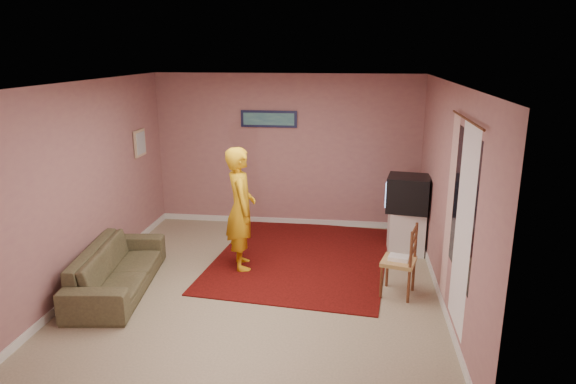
# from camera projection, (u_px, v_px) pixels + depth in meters

# --- Properties ---
(ground) EXTENTS (5.00, 5.00, 0.00)m
(ground) POSITION_uv_depth(u_px,v_px,m) (262.00, 286.00, 6.68)
(ground) COLOR tan
(ground) RESTS_ON ground
(wall_back) EXTENTS (4.50, 0.02, 2.60)m
(wall_back) POSITION_uv_depth(u_px,v_px,m) (287.00, 151.00, 8.72)
(wall_back) COLOR #A06F69
(wall_back) RESTS_ON ground
(wall_front) EXTENTS (4.50, 0.02, 2.60)m
(wall_front) POSITION_uv_depth(u_px,v_px,m) (202.00, 274.00, 3.95)
(wall_front) COLOR #A06F69
(wall_front) RESTS_ON ground
(wall_left) EXTENTS (0.02, 5.00, 2.60)m
(wall_left) POSITION_uv_depth(u_px,v_px,m) (89.00, 184.00, 6.62)
(wall_left) COLOR #A06F69
(wall_left) RESTS_ON ground
(wall_right) EXTENTS (0.02, 5.00, 2.60)m
(wall_right) POSITION_uv_depth(u_px,v_px,m) (448.00, 196.00, 6.06)
(wall_right) COLOR #A06F69
(wall_right) RESTS_ON ground
(ceiling) EXTENTS (4.50, 5.00, 0.02)m
(ceiling) POSITION_uv_depth(u_px,v_px,m) (259.00, 82.00, 5.99)
(ceiling) COLOR silver
(ceiling) RESTS_ON wall_back
(baseboard_back) EXTENTS (4.50, 0.02, 0.10)m
(baseboard_back) POSITION_uv_depth(u_px,v_px,m) (287.00, 221.00, 9.05)
(baseboard_back) COLOR silver
(baseboard_back) RESTS_ON ground
(baseboard_left) EXTENTS (0.02, 5.00, 0.10)m
(baseboard_left) POSITION_uv_depth(u_px,v_px,m) (99.00, 273.00, 6.95)
(baseboard_left) COLOR silver
(baseboard_left) RESTS_ON ground
(baseboard_right) EXTENTS (0.02, 5.00, 0.10)m
(baseboard_right) POSITION_uv_depth(u_px,v_px,m) (439.00, 292.00, 6.39)
(baseboard_right) COLOR silver
(baseboard_right) RESTS_ON ground
(window) EXTENTS (0.01, 1.10, 1.50)m
(window) POSITION_uv_depth(u_px,v_px,m) (463.00, 206.00, 5.16)
(window) COLOR black
(window) RESTS_ON wall_right
(curtain_sheer) EXTENTS (0.01, 0.75, 2.10)m
(curtain_sheer) POSITION_uv_depth(u_px,v_px,m) (463.00, 230.00, 5.07)
(curtain_sheer) COLOR white
(curtain_sheer) RESTS_ON wall_right
(curtain_floral) EXTENTS (0.01, 0.35, 2.10)m
(curtain_floral) POSITION_uv_depth(u_px,v_px,m) (449.00, 209.00, 5.74)
(curtain_floral) COLOR beige
(curtain_floral) RESTS_ON wall_right
(curtain_rod) EXTENTS (0.02, 1.40, 0.02)m
(curtain_rod) POSITION_uv_depth(u_px,v_px,m) (467.00, 119.00, 4.93)
(curtain_rod) COLOR brown
(curtain_rod) RESTS_ON wall_right
(picture_back) EXTENTS (0.95, 0.04, 0.28)m
(picture_back) POSITION_uv_depth(u_px,v_px,m) (269.00, 119.00, 8.58)
(picture_back) COLOR #141739
(picture_back) RESTS_ON wall_back
(picture_left) EXTENTS (0.04, 0.38, 0.42)m
(picture_left) POSITION_uv_depth(u_px,v_px,m) (140.00, 143.00, 8.07)
(picture_left) COLOR tan
(picture_left) RESTS_ON wall_left
(area_rug) EXTENTS (2.72, 3.26, 0.02)m
(area_rug) POSITION_uv_depth(u_px,v_px,m) (301.00, 258.00, 7.56)
(area_rug) COLOR #330705
(area_rug) RESTS_ON ground
(tv_cabinet) EXTENTS (0.52, 0.47, 0.66)m
(tv_cabinet) POSITION_uv_depth(u_px,v_px,m) (406.00, 231.00, 7.71)
(tv_cabinet) COLOR silver
(tv_cabinet) RESTS_ON ground
(crt_tv) EXTENTS (0.68, 0.63, 0.52)m
(crt_tv) POSITION_uv_depth(u_px,v_px,m) (408.00, 193.00, 7.56)
(crt_tv) COLOR black
(crt_tv) RESTS_ON tv_cabinet
(chair_a) EXTENTS (0.41, 0.39, 0.48)m
(chair_a) POSITION_uv_depth(u_px,v_px,m) (403.00, 209.00, 8.13)
(chair_a) COLOR tan
(chair_a) RESTS_ON ground
(dvd_player) EXTENTS (0.37, 0.28, 0.06)m
(dvd_player) POSITION_uv_depth(u_px,v_px,m) (403.00, 212.00, 8.14)
(dvd_player) COLOR #ADADB2
(dvd_player) RESTS_ON chair_a
(blue_throw) EXTENTS (0.37, 0.05, 0.39)m
(blue_throw) POSITION_uv_depth(u_px,v_px,m) (402.00, 195.00, 8.26)
(blue_throw) COLOR #8CBEE6
(blue_throw) RESTS_ON chair_a
(chair_b) EXTENTS (0.49, 0.50, 0.50)m
(chair_b) POSITION_uv_depth(u_px,v_px,m) (399.00, 253.00, 6.31)
(chair_b) COLOR tan
(chair_b) RESTS_ON ground
(game_console) EXTENTS (0.28, 0.23, 0.05)m
(game_console) POSITION_uv_depth(u_px,v_px,m) (399.00, 258.00, 6.32)
(game_console) COLOR white
(game_console) RESTS_ON chair_b
(sofa) EXTENTS (1.01, 2.04, 0.57)m
(sofa) POSITION_uv_depth(u_px,v_px,m) (117.00, 268.00, 6.51)
(sofa) COLOR brown
(sofa) RESTS_ON ground
(person) EXTENTS (0.59, 0.73, 1.72)m
(person) POSITION_uv_depth(u_px,v_px,m) (241.00, 209.00, 7.04)
(person) COLOR gold
(person) RESTS_ON ground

